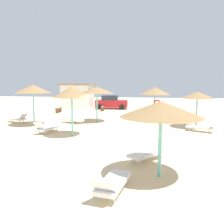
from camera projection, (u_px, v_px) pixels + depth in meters
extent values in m
plane|color=beige|center=(104.00, 139.00, 13.06)|extent=(80.00, 80.00, 0.00)
cylinder|color=#6BC6BC|center=(160.00, 146.00, 7.65)|extent=(0.12, 0.12, 2.16)
cone|color=olive|center=(161.00, 109.00, 7.50)|extent=(2.74, 2.74, 0.53)
cylinder|color=#6BC6BC|center=(34.00, 108.00, 17.38)|extent=(0.12, 0.12, 2.56)
cone|color=olive|center=(33.00, 89.00, 17.20)|extent=(2.74, 2.74, 0.63)
cylinder|color=#6BC6BC|center=(72.00, 116.00, 13.78)|extent=(0.12, 0.12, 2.45)
cone|color=olive|center=(72.00, 92.00, 13.60)|extent=(2.29, 2.29, 0.67)
cylinder|color=#6BC6BC|center=(197.00, 112.00, 16.44)|extent=(0.12, 0.12, 2.21)
cone|color=olive|center=(197.00, 95.00, 16.28)|extent=(2.36, 2.36, 0.48)
cylinder|color=#6BC6BC|center=(97.00, 107.00, 18.93)|extent=(0.12, 0.12, 2.47)
cone|color=olive|center=(97.00, 90.00, 18.76)|extent=(2.78, 2.78, 0.53)
cylinder|color=#6BC6BC|center=(155.00, 106.00, 20.99)|extent=(0.12, 0.12, 2.27)
cone|color=olive|center=(155.00, 91.00, 20.82)|extent=(2.81, 2.81, 0.68)
torus|color=red|center=(157.00, 103.00, 20.93)|extent=(0.71, 0.33, 0.70)
cube|color=white|center=(147.00, 154.00, 9.42)|extent=(1.61, 1.70, 0.12)
cube|color=white|center=(159.00, 144.00, 9.89)|extent=(0.76, 0.74, 0.46)
cylinder|color=silver|center=(152.00, 154.00, 9.99)|extent=(0.06, 0.06, 0.22)
cylinder|color=silver|center=(160.00, 156.00, 9.65)|extent=(0.06, 0.06, 0.22)
cylinder|color=silver|center=(132.00, 159.00, 9.23)|extent=(0.06, 0.06, 0.22)
cylinder|color=silver|center=(140.00, 162.00, 8.89)|extent=(0.06, 0.06, 0.22)
cube|color=white|center=(16.00, 119.00, 18.68)|extent=(1.80, 1.01, 0.12)
cube|color=white|center=(23.00, 116.00, 18.36)|extent=(0.56, 0.72, 0.46)
cylinder|color=silver|center=(24.00, 121.00, 18.69)|extent=(0.06, 0.06, 0.22)
cylinder|color=silver|center=(20.00, 122.00, 18.28)|extent=(0.06, 0.06, 0.22)
cylinder|color=silver|center=(12.00, 120.00, 19.13)|extent=(0.06, 0.06, 0.22)
cylinder|color=silver|center=(8.00, 121.00, 18.72)|extent=(0.06, 0.06, 0.22)
cube|color=white|center=(48.00, 128.00, 14.85)|extent=(1.08, 1.81, 0.12)
cube|color=white|center=(40.00, 126.00, 14.09)|extent=(0.72, 0.55, 0.49)
cylinder|color=silver|center=(45.00, 133.00, 14.24)|extent=(0.06, 0.06, 0.22)
cylinder|color=silver|center=(39.00, 132.00, 14.42)|extent=(0.06, 0.06, 0.22)
cylinder|color=silver|center=(57.00, 129.00, 15.32)|extent=(0.06, 0.06, 0.22)
cylinder|color=silver|center=(52.00, 129.00, 15.50)|extent=(0.06, 0.06, 0.22)
cube|color=white|center=(200.00, 127.00, 15.07)|extent=(1.80, 1.38, 0.12)
cube|color=white|center=(213.00, 125.00, 14.56)|extent=(0.74, 0.80, 0.39)
cylinder|color=silver|center=(210.00, 131.00, 14.91)|extent=(0.06, 0.06, 0.22)
cylinder|color=silver|center=(208.00, 132.00, 14.56)|extent=(0.06, 0.06, 0.22)
cylinder|color=silver|center=(192.00, 128.00, 15.63)|extent=(0.06, 0.06, 0.22)
cylinder|color=silver|center=(189.00, 129.00, 15.28)|extent=(0.06, 0.06, 0.22)
cube|color=white|center=(74.00, 120.00, 18.26)|extent=(1.81, 1.25, 0.12)
cube|color=white|center=(66.00, 116.00, 18.64)|extent=(0.63, 0.75, 0.47)
cylinder|color=silver|center=(66.00, 122.00, 18.41)|extent=(0.06, 0.06, 0.22)
cylinder|color=silver|center=(70.00, 121.00, 18.78)|extent=(0.06, 0.06, 0.22)
cylinder|color=silver|center=(78.00, 123.00, 17.78)|extent=(0.06, 0.06, 0.22)
cylinder|color=silver|center=(81.00, 122.00, 18.15)|extent=(0.06, 0.06, 0.22)
cube|color=white|center=(162.00, 112.00, 23.00)|extent=(1.29, 1.81, 0.12)
cube|color=white|center=(159.00, 111.00, 22.31)|extent=(0.79, 0.73, 0.36)
cylinder|color=silver|center=(162.00, 115.00, 22.41)|extent=(0.06, 0.06, 0.22)
cylinder|color=silver|center=(158.00, 115.00, 22.65)|extent=(0.06, 0.06, 0.22)
cylinder|color=silver|center=(166.00, 114.00, 23.40)|extent=(0.06, 0.06, 0.22)
cylinder|color=silver|center=(162.00, 113.00, 23.64)|extent=(0.06, 0.06, 0.22)
cube|color=white|center=(113.00, 182.00, 6.66)|extent=(0.93, 1.79, 0.12)
cube|color=white|center=(103.00, 185.00, 5.88)|extent=(0.70, 0.52, 0.48)
cylinder|color=silver|center=(114.00, 199.00, 6.05)|extent=(0.06, 0.06, 0.22)
cylinder|color=silver|center=(99.00, 196.00, 6.19)|extent=(0.06, 0.06, 0.22)
cylinder|color=silver|center=(126.00, 181.00, 7.18)|extent=(0.06, 0.06, 0.22)
cylinder|color=silver|center=(113.00, 179.00, 7.32)|extent=(0.06, 0.06, 0.22)
cube|color=brown|center=(59.00, 109.00, 25.07)|extent=(0.56, 1.53, 0.08)
cube|color=brown|center=(57.00, 111.00, 24.55)|extent=(0.37, 0.16, 0.41)
cube|color=brown|center=(60.00, 110.00, 25.64)|extent=(0.37, 0.16, 0.41)
cube|color=brown|center=(103.00, 107.00, 26.79)|extent=(0.63, 1.54, 0.08)
cube|color=brown|center=(103.00, 110.00, 26.27)|extent=(0.37, 0.18, 0.41)
cube|color=brown|center=(103.00, 109.00, 27.37)|extent=(0.37, 0.18, 0.41)
cube|color=brown|center=(168.00, 108.00, 25.20)|extent=(0.67, 1.55, 0.08)
cube|color=brown|center=(169.00, 111.00, 24.68)|extent=(0.38, 0.18, 0.41)
cube|color=brown|center=(166.00, 110.00, 25.77)|extent=(0.38, 0.18, 0.41)
cube|color=#B21E23|center=(112.00, 104.00, 28.76)|extent=(4.05, 1.82, 0.90)
cube|color=#262D38|center=(110.00, 98.00, 28.69)|extent=(2.05, 1.62, 0.60)
cylinder|color=black|center=(123.00, 106.00, 29.51)|extent=(0.65, 0.24, 0.64)
cylinder|color=black|center=(122.00, 107.00, 27.77)|extent=(0.65, 0.24, 0.64)
cylinder|color=black|center=(102.00, 106.00, 29.83)|extent=(0.65, 0.24, 0.64)
cylinder|color=black|center=(100.00, 107.00, 28.09)|extent=(0.65, 0.24, 0.64)
cube|color=white|center=(78.00, 97.00, 29.17)|extent=(3.51, 3.26, 2.98)
cube|color=#8C6B4C|center=(78.00, 84.00, 28.97)|extent=(3.91, 3.66, 0.20)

